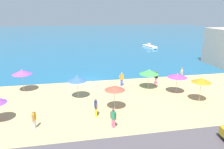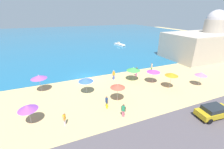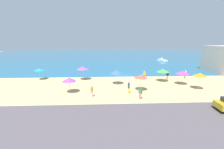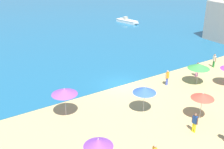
# 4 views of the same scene
# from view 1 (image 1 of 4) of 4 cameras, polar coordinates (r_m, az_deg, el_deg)

# --- Properties ---
(ground_plane) EXTENTS (160.00, 160.00, 0.00)m
(ground_plane) POSITION_cam_1_polar(r_m,az_deg,el_deg) (29.73, -6.59, -1.80)
(ground_plane) COLOR tan
(sea) EXTENTS (150.00, 110.00, 0.05)m
(sea) POSITION_cam_1_polar(r_m,az_deg,el_deg) (83.70, -9.75, 9.98)
(sea) COLOR #1D5F88
(sea) RESTS_ON ground_plane
(beach_umbrella_0) EXTENTS (2.29, 2.29, 2.70)m
(beach_umbrella_0) POSITION_cam_1_polar(r_m,az_deg,el_deg) (27.34, -22.49, 0.57)
(beach_umbrella_0) COLOR #B2B2B7
(beach_umbrella_0) RESTS_ON ground_plane
(beach_umbrella_1) EXTENTS (2.00, 2.00, 2.66)m
(beach_umbrella_1) POSITION_cam_1_polar(r_m,az_deg,el_deg) (24.24, 22.35, -1.39)
(beach_umbrella_1) COLOR #B2B2B7
(beach_umbrella_1) RESTS_ON ground_plane
(beach_umbrella_2) EXTENTS (1.96, 1.96, 2.54)m
(beach_umbrella_2) POSITION_cam_1_polar(r_m,az_deg,el_deg) (20.63, 0.71, -3.48)
(beach_umbrella_2) COLOR #B2B2B7
(beach_umbrella_2) RESTS_ON ground_plane
(beach_umbrella_4) EXTENTS (2.21, 2.21, 2.42)m
(beach_umbrella_4) POSITION_cam_1_polar(r_m,az_deg,el_deg) (25.89, 16.69, -0.26)
(beach_umbrella_4) COLOR #B2B2B7
(beach_umbrella_4) RESTS_ON ground_plane
(beach_umbrella_5) EXTENTS (2.11, 2.11, 2.56)m
(beach_umbrella_5) POSITION_cam_1_polar(r_m,az_deg,el_deg) (23.68, -9.10, -1.08)
(beach_umbrella_5) COLOR #B2B2B7
(beach_umbrella_5) RESTS_ON ground_plane
(beach_umbrella_7) EXTENTS (2.36, 2.36, 2.45)m
(beach_umbrella_7) POSITION_cam_1_polar(r_m,az_deg,el_deg) (26.73, 9.66, 0.68)
(beach_umbrella_7) COLOR #B2B2B7
(beach_umbrella_7) RESTS_ON ground_plane
(bather_0) EXTENTS (0.44, 0.41, 1.71)m
(bather_0) POSITION_cam_1_polar(r_m,az_deg,el_deg) (18.02, 0.34, -11.07)
(bather_0) COLOR #E76886
(bather_0) RESTS_ON ground_plane
(bather_1) EXTENTS (0.40, 0.46, 1.76)m
(bather_1) POSITION_cam_1_polar(r_m,az_deg,el_deg) (28.81, 11.47, -0.57)
(bather_1) COLOR pink
(bather_1) RESTS_ON ground_plane
(bather_2) EXTENTS (0.33, 0.54, 1.61)m
(bather_2) POSITION_cam_1_polar(r_m,az_deg,el_deg) (19.03, -19.71, -10.74)
(bather_2) COLOR white
(bather_2) RESTS_ON ground_plane
(bather_3) EXTENTS (0.26, 0.57, 1.72)m
(bather_3) POSITION_cam_1_polar(r_m,az_deg,el_deg) (19.85, -4.25, -8.36)
(bather_3) COLOR yellow
(bather_3) RESTS_ON ground_plane
(bather_4) EXTENTS (0.29, 0.56, 1.77)m
(bather_4) POSITION_cam_1_polar(r_m,az_deg,el_deg) (31.24, 17.71, 0.31)
(bather_4) COLOR green
(bather_4) RESTS_ON ground_plane
(bather_5) EXTENTS (0.56, 0.28, 1.74)m
(bather_5) POSITION_cam_1_polar(r_m,az_deg,el_deg) (27.61, 2.55, -1.02)
(bather_5) COLOR #4558BC
(bather_5) RESTS_ON ground_plane
(skiff_nearshore) EXTENTS (2.59, 5.22, 1.15)m
(skiff_nearshore) POSITION_cam_1_polar(r_m,az_deg,el_deg) (56.25, 9.83, 7.20)
(skiff_nearshore) COLOR silver
(skiff_nearshore) RESTS_ON sea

